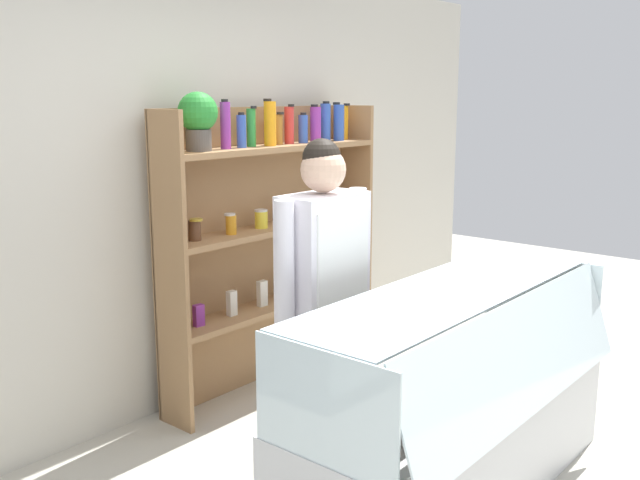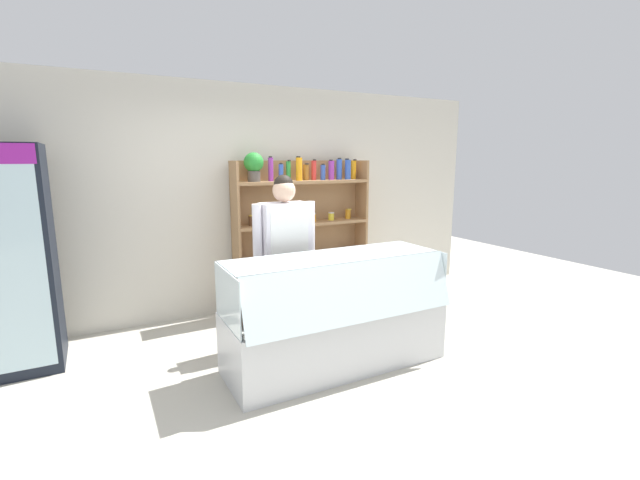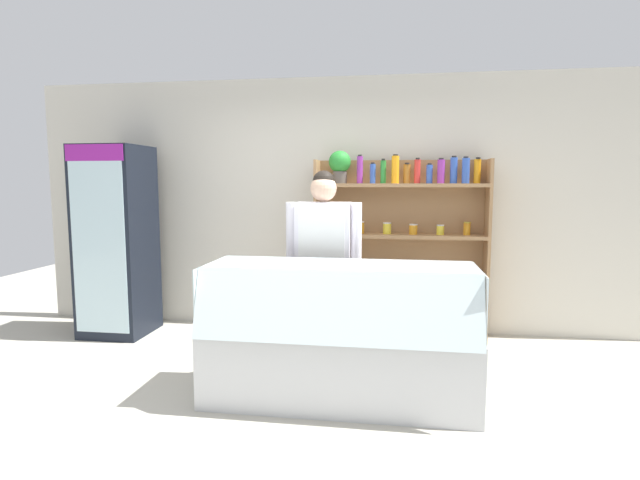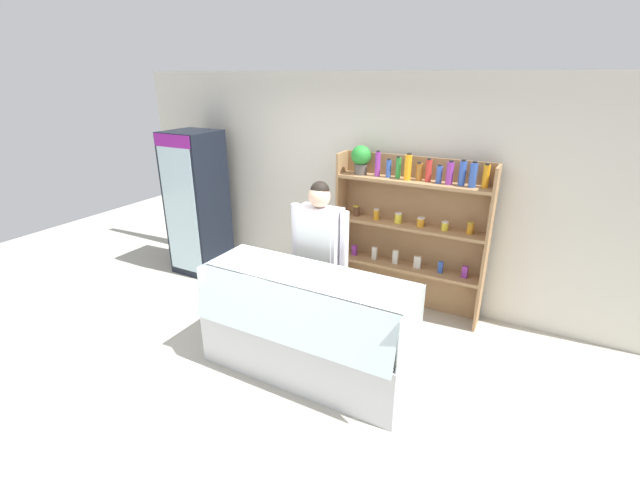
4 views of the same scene
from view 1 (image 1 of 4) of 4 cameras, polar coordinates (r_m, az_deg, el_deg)
The scene contains 4 objects.
back_wall at distance 4.33m, azimuth -12.57°, elevation 4.00°, with size 6.80×0.10×2.70m, color beige.
shelving_unit at distance 4.60m, azimuth -4.34°, elevation 1.23°, with size 1.73×0.29×1.92m.
deli_display_case at distance 3.59m, azimuth 10.49°, elevation -14.84°, with size 1.96×0.78×1.01m.
shop_clerk at distance 3.52m, azimuth 0.31°, elevation -3.06°, with size 0.65×0.25×1.70m.
Camera 1 is at (-2.61, -1.44, 1.90)m, focal length 40.00 mm.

